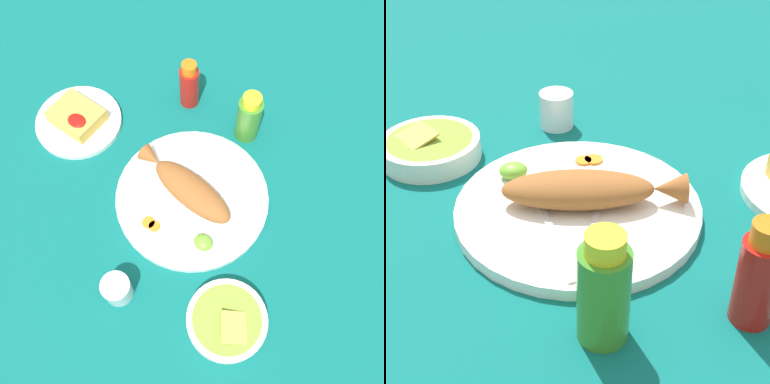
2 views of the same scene
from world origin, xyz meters
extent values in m
plane|color=#0C605B|center=(0.00, 0.00, 0.00)|extent=(4.00, 4.00, 0.00)
cylinder|color=white|center=(0.00, 0.00, 0.01)|extent=(0.35, 0.35, 0.02)
ellipsoid|color=#935628|center=(0.00, 0.00, 0.04)|extent=(0.22, 0.10, 0.05)
cone|color=#935628|center=(-0.13, 0.01, 0.04)|extent=(0.05, 0.05, 0.04)
cube|color=silver|center=(-0.02, 0.04, 0.02)|extent=(0.03, 0.11, 0.00)
cube|color=silver|center=(0.00, 0.13, 0.02)|extent=(0.03, 0.07, 0.00)
cube|color=silver|center=(0.05, 0.04, 0.02)|extent=(0.03, 0.11, 0.00)
cube|color=silver|center=(0.03, 0.13, 0.02)|extent=(0.03, 0.07, 0.00)
cylinder|color=orange|center=(-0.04, -0.11, 0.02)|extent=(0.03, 0.03, 0.00)
cylinder|color=orange|center=(-0.02, -0.11, 0.02)|extent=(0.03, 0.03, 0.00)
ellipsoid|color=#6BB233|center=(0.09, -0.08, 0.03)|extent=(0.04, 0.04, 0.02)
cylinder|color=#B21914|center=(-0.17, 0.22, 0.06)|extent=(0.05, 0.05, 0.11)
cylinder|color=orange|center=(-0.17, 0.22, 0.12)|extent=(0.04, 0.04, 0.03)
cylinder|color=#3D8428|center=(0.00, 0.23, 0.06)|extent=(0.06, 0.06, 0.12)
cylinder|color=yellow|center=(0.00, 0.23, 0.13)|extent=(0.04, 0.04, 0.02)
cylinder|color=silver|center=(0.01, -0.27, 0.03)|extent=(0.06, 0.06, 0.06)
cylinder|color=white|center=(0.01, -0.27, 0.01)|extent=(0.05, 0.05, 0.03)
cylinder|color=white|center=(-0.36, 0.00, 0.01)|extent=(0.22, 0.22, 0.01)
cube|color=gold|center=(-0.36, 0.00, 0.03)|extent=(0.12, 0.10, 0.04)
ellipsoid|color=#AD140F|center=(-0.33, -0.02, 0.05)|extent=(0.05, 0.04, 0.01)
cylinder|color=white|center=(0.22, -0.18, 0.02)|extent=(0.16, 0.16, 0.04)
cylinder|color=olive|center=(0.22, -0.18, 0.03)|extent=(0.14, 0.14, 0.01)
cube|color=gold|center=(0.25, -0.18, 0.04)|extent=(0.09, 0.09, 0.02)
camera|label=1|loc=(0.25, -0.33, 0.91)|focal=40.00mm
camera|label=2|loc=(0.08, 0.67, 0.51)|focal=55.00mm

